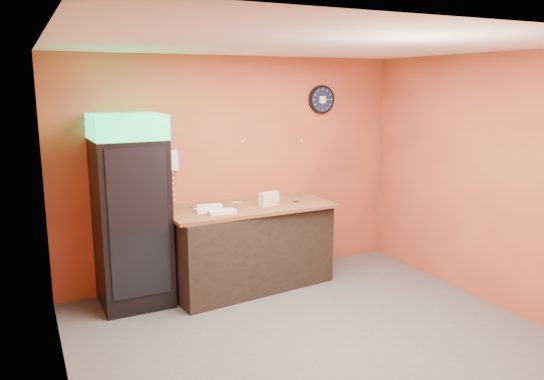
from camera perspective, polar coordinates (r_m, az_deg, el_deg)
floor at (r=5.44m, az=4.48°, el=-15.56°), size 4.50×4.50×0.00m
back_wall at (r=6.73m, az=-3.94°, el=2.27°), size 4.50×0.02×2.80m
left_wall at (r=4.31m, az=-22.07°, el=-3.69°), size 0.02×4.00×2.80m
right_wall at (r=6.39m, az=22.40°, el=0.95°), size 0.02×4.00×2.80m
ceiling at (r=4.86m, az=5.00°, el=15.35°), size 4.50×4.00×0.02m
beverage_cooler at (r=6.04m, az=-14.85°, el=-2.55°), size 0.77×0.78×2.14m
prep_counter at (r=6.54m, az=-2.57°, el=-6.17°), size 2.06×1.10×0.98m
wall_clock at (r=7.18m, az=5.35°, el=9.66°), size 0.38×0.06×0.38m
wall_phone at (r=6.40m, az=-10.71°, el=3.12°), size 0.13×0.11×0.24m
butcher_paper at (r=6.41m, az=-2.61°, el=-1.80°), size 2.04×1.02×0.04m
sub_roll_stack at (r=6.34m, az=-0.32°, el=-0.98°), size 0.28×0.16×0.17m
wrapped_sandwich_left at (r=6.12m, az=-6.92°, el=-2.09°), size 0.32×0.16×0.04m
wrapped_sandwich_mid at (r=5.99m, az=-5.40°, el=-2.35°), size 0.31×0.12×0.04m
wrapped_sandwich_right at (r=6.26m, az=-6.75°, el=-1.79°), size 0.31×0.15×0.04m
kitchen_tool at (r=6.52m, az=-3.21°, el=-1.13°), size 0.06×0.06×0.06m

